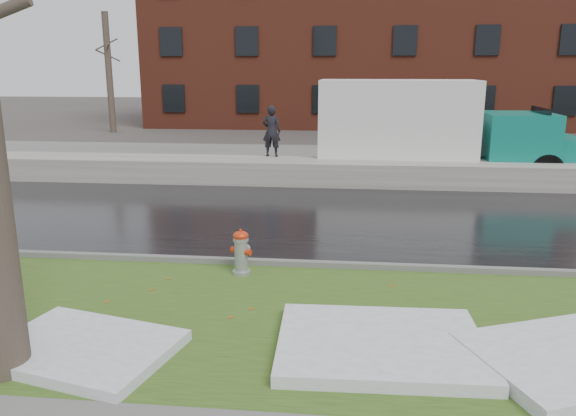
# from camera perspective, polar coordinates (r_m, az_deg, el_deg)

# --- Properties ---
(ground) EXTENTS (120.00, 120.00, 0.00)m
(ground) POSITION_cam_1_polar(r_m,az_deg,el_deg) (9.39, -1.68, -8.12)
(ground) COLOR #47423D
(ground) RESTS_ON ground
(verge) EXTENTS (60.00, 4.50, 0.04)m
(verge) POSITION_cam_1_polar(r_m,az_deg,el_deg) (8.25, -2.86, -11.25)
(verge) COLOR #2A4A18
(verge) RESTS_ON ground
(road) EXTENTS (60.00, 7.00, 0.03)m
(road) POSITION_cam_1_polar(r_m,az_deg,el_deg) (13.64, 0.85, -0.95)
(road) COLOR black
(road) RESTS_ON ground
(parking_lot) EXTENTS (60.00, 9.00, 0.03)m
(parking_lot) POSITION_cam_1_polar(r_m,az_deg,el_deg) (21.94, 2.87, 4.78)
(parking_lot) COLOR slate
(parking_lot) RESTS_ON ground
(curb) EXTENTS (60.00, 0.15, 0.14)m
(curb) POSITION_cam_1_polar(r_m,az_deg,el_deg) (10.29, -0.93, -5.67)
(curb) COLOR slate
(curb) RESTS_ON ground
(snowbank) EXTENTS (60.00, 1.60, 0.75)m
(snowbank) POSITION_cam_1_polar(r_m,az_deg,el_deg) (17.64, 2.10, 3.70)
(snowbank) COLOR #A69F98
(snowbank) RESTS_ON ground
(brick_building) EXTENTS (26.00, 12.00, 10.00)m
(brick_building) POSITION_cam_1_polar(r_m,az_deg,el_deg) (38.65, 7.54, 16.10)
(brick_building) COLOR maroon
(brick_building) RESTS_ON ground
(bg_tree_left) EXTENTS (1.40, 1.62, 6.50)m
(bg_tree_left) POSITION_cam_1_polar(r_m,az_deg,el_deg) (33.34, -17.73, 13.05)
(bg_tree_left) COLOR brown
(bg_tree_left) RESTS_ON ground
(bg_tree_center) EXTENTS (1.40, 1.62, 6.50)m
(bg_tree_center) POSITION_cam_1_polar(r_m,az_deg,el_deg) (35.36, -5.85, 13.64)
(bg_tree_center) COLOR brown
(bg_tree_center) RESTS_ON ground
(fire_hydrant) EXTENTS (0.40, 0.38, 0.81)m
(fire_hydrant) POSITION_cam_1_polar(r_m,az_deg,el_deg) (9.79, -4.78, -4.29)
(fire_hydrant) COLOR #9A9DA1
(fire_hydrant) RESTS_ON verge
(box_truck) EXTENTS (9.54, 2.37, 3.18)m
(box_truck) POSITION_cam_1_polar(r_m,az_deg,el_deg) (18.89, 14.03, 7.98)
(box_truck) COLOR black
(box_truck) RESTS_ON ground
(worker) EXTENTS (0.62, 0.43, 1.64)m
(worker) POSITION_cam_1_polar(r_m,az_deg,el_deg) (18.19, -1.69, 7.81)
(worker) COLOR black
(worker) RESTS_ON snowbank
(snow_patch_near) EXTENTS (2.65, 2.07, 0.16)m
(snow_patch_near) POSITION_cam_1_polar(r_m,az_deg,el_deg) (7.45, 9.38, -13.53)
(snow_patch_near) COLOR silver
(snow_patch_near) RESTS_ON verge
(snow_patch_far) EXTENTS (2.52, 2.08, 0.14)m
(snow_patch_far) POSITION_cam_1_polar(r_m,az_deg,el_deg) (7.73, -20.10, -13.25)
(snow_patch_far) COLOR silver
(snow_patch_far) RESTS_ON verge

